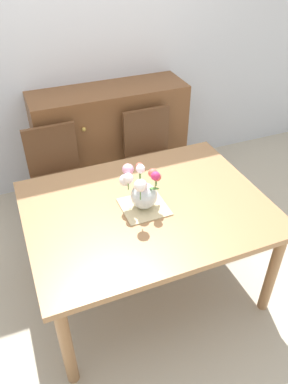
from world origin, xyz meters
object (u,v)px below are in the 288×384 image
object	(u,v)px
dining_table	(147,215)
chair_right	(151,154)
flower_vase	(142,189)
dresser	(111,140)
chair_left	(57,174)

from	to	relation	value
dining_table	chair_right	bearing A→B (deg)	65.62
flower_vase	dresser	bearing A→B (deg)	80.79
chair_right	flower_vase	distance (m)	1.09
chair_left	chair_right	bearing A→B (deg)	-180.00
dining_table	dresser	xyz separation A→B (m)	(0.18, 1.33, -0.17)
chair_right	dresser	size ratio (longest dim) A/B	0.64
dresser	dining_table	bearing A→B (deg)	-97.73
chair_right	dresser	distance (m)	0.47
dresser	flower_vase	xyz separation A→B (m)	(-0.22, -1.33, 0.39)
chair_left	dresser	size ratio (longest dim) A/B	0.64
chair_right	flower_vase	xyz separation A→B (m)	(-0.45, -0.92, 0.37)
dining_table	flower_vase	distance (m)	0.22
chair_right	dresser	world-z (taller)	dresser
chair_left	flower_vase	world-z (taller)	flower_vase
chair_left	chair_right	xyz separation A→B (m)	(0.83, 0.00, 0.00)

